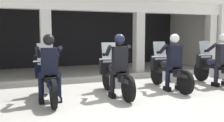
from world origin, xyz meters
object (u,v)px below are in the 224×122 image
object	(u,v)px
motorcycle_right	(168,71)
police_officer_right	(174,57)
motorcycle_far_right	(214,68)
police_officer_far_right	(222,55)
motorcycle_left	(48,79)
police_officer_left	(49,62)
motorcycle_center	(115,76)
police_officer_center	(119,60)

from	to	relation	value
motorcycle_right	police_officer_right	distance (m)	0.52
police_officer_right	motorcycle_far_right	xyz separation A→B (m)	(1.70, 0.26, -0.44)
motorcycle_right	police_officer_far_right	world-z (taller)	police_officer_far_right
motorcycle_left	police_officer_right	distance (m)	3.43
police_officer_right	police_officer_left	bearing A→B (deg)	-174.54
police_officer_far_right	motorcycle_center	bearing A→B (deg)	-177.37
police_officer_left	police_officer_far_right	world-z (taller)	same
motorcycle_right	motorcycle_far_right	world-z (taller)	same
motorcycle_far_right	police_officer_far_right	size ratio (longest dim) A/B	1.29
police_officer_center	motorcycle_right	xyz separation A→B (m)	(1.70, 0.41, -0.44)
motorcycle_left	motorcycle_right	distance (m)	3.39
police_officer_left	police_officer_center	world-z (taller)	same
motorcycle_left	motorcycle_far_right	bearing A→B (deg)	10.20
motorcycle_far_right	police_officer_left	bearing A→B (deg)	-171.09
motorcycle_right	police_officer_far_right	xyz separation A→B (m)	(1.69, -0.31, 0.44)
motorcycle_left	police_officer_left	size ratio (longest dim) A/B	1.29
police_officer_left	motorcycle_right	bearing A→B (deg)	15.40
police_officer_right	motorcycle_far_right	bearing A→B (deg)	13.67
motorcycle_right	motorcycle_far_right	xyz separation A→B (m)	(1.70, -0.02, 0.00)
police_officer_right	motorcycle_far_right	size ratio (longest dim) A/B	0.78
motorcycle_center	motorcycle_far_right	xyz separation A→B (m)	(3.39, 0.10, 0.00)
police_officer_center	motorcycle_far_right	world-z (taller)	police_officer_center
police_officer_left	motorcycle_far_right	xyz separation A→B (m)	(5.09, 0.29, -0.44)
motorcycle_center	police_officer_far_right	xyz separation A→B (m)	(3.39, -0.18, 0.44)
police_officer_left	motorcycle_right	size ratio (longest dim) A/B	0.78
motorcycle_left	police_officer_center	size ratio (longest dim) A/B	1.29
motorcycle_center	police_officer_far_right	bearing A→B (deg)	3.83
motorcycle_left	police_officer_far_right	bearing A→B (deg)	7.01
police_officer_left	police_officer_center	xyz separation A→B (m)	(1.70, -0.10, 0.00)
motorcycle_right	motorcycle_far_right	size ratio (longest dim) A/B	1.00
motorcycle_left	police_officer_left	distance (m)	0.52
police_officer_left	police_officer_center	distance (m)	1.70
motorcycle_center	motorcycle_right	size ratio (longest dim) A/B	1.00
police_officer_center	motorcycle_right	bearing A→B (deg)	20.48
motorcycle_left	motorcycle_far_right	distance (m)	5.09
motorcycle_left	police_officer_far_right	size ratio (longest dim) A/B	1.29
police_officer_center	police_officer_right	world-z (taller)	same
police_officer_left	police_officer_right	bearing A→B (deg)	10.63
police_officer_left	police_officer_right	size ratio (longest dim) A/B	1.00
motorcycle_left	motorcycle_center	bearing A→B (deg)	6.81
police_officer_left	police_officer_right	xyz separation A→B (m)	(3.39, 0.03, 0.00)
police_officer_center	motorcycle_far_right	xyz separation A→B (m)	(3.39, 0.39, -0.44)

